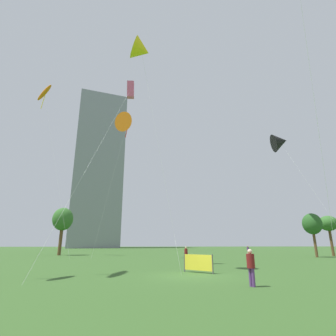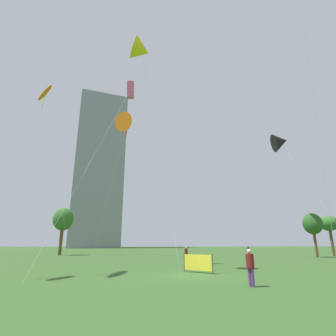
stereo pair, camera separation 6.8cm
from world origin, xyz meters
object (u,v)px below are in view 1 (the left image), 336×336
at_px(person_standing_1, 186,253).
at_px(person_standing_2, 248,250).
at_px(kite_flying_3, 44,93).
at_px(kite_flying_4, 130,90).
at_px(kite_flying_7, 127,123).
at_px(park_tree_2, 63,220).
at_px(kite_flying_1, 280,142).
at_px(park_tree_1, 312,224).
at_px(distant_highrise_0, 97,171).
at_px(person_standing_0, 251,265).
at_px(park_tree_0, 328,224).
at_px(kite_flying_6, 141,50).
at_px(event_banner, 198,263).

height_order(person_standing_1, person_standing_2, person_standing_1).
bearing_deg(person_standing_2, person_standing_1, -94.57).
bearing_deg(kite_flying_3, person_standing_1, -31.87).
bearing_deg(kite_flying_4, kite_flying_7, 96.37).
bearing_deg(park_tree_2, kite_flying_3, -152.77).
relative_size(kite_flying_3, kite_flying_4, 1.57).
height_order(kite_flying_1, park_tree_1, kite_flying_1).
bearing_deg(kite_flying_7, park_tree_1, 3.05).
bearing_deg(person_standing_2, park_tree_2, -151.15).
distance_m(person_standing_1, distant_highrise_0, 98.45).
bearing_deg(kite_flying_1, person_standing_0, -123.29).
bearing_deg(person_standing_2, kite_flying_1, -16.09).
bearing_deg(park_tree_2, park_tree_1, -13.40).
relative_size(person_standing_1, park_tree_0, 0.25).
distance_m(person_standing_1, kite_flying_6, 20.79).
bearing_deg(person_standing_1, kite_flying_3, -109.40).
bearing_deg(distant_highrise_0, person_standing_2, -79.04).
distance_m(person_standing_1, event_banner, 10.50).
bearing_deg(distant_highrise_0, park_tree_1, -75.32).
relative_size(person_standing_2, kite_flying_7, 0.07).
xyz_separation_m(person_standing_0, person_standing_1, (-0.69, 16.44, -0.06)).
bearing_deg(person_standing_0, park_tree_1, 117.33).
relative_size(park_tree_0, park_tree_1, 1.00).
xyz_separation_m(kite_flying_6, distant_highrise_0, (-22.72, 97.63, 15.12)).
distance_m(person_standing_2, distant_highrise_0, 92.31).
distance_m(person_standing_0, park_tree_0, 37.23).
relative_size(kite_flying_3, kite_flying_7, 1.42).
bearing_deg(kite_flying_3, distant_highrise_0, 93.25).
xyz_separation_m(person_standing_1, park_tree_0, (24.89, 11.57, 4.01)).
height_order(park_tree_0, park_tree_2, park_tree_2).
distance_m(distant_highrise_0, event_banner, 107.85).
height_order(person_standing_2, kite_flying_7, kite_flying_7).
distance_m(kite_flying_1, kite_flying_3, 41.68).
xyz_separation_m(park_tree_1, event_banner, (-20.59, -18.56, -3.94)).
distance_m(person_standing_2, kite_flying_6, 31.99).
distance_m(kite_flying_3, park_tree_2, 23.38).
bearing_deg(park_tree_2, person_standing_2, -10.63).
bearing_deg(event_banner, person_standing_1, 86.20).
relative_size(kite_flying_1, park_tree_1, 2.92).
xyz_separation_m(person_standing_1, person_standing_2, (11.27, 11.65, -0.00)).
height_order(person_standing_1, park_tree_1, park_tree_1).
bearing_deg(kite_flying_6, person_standing_1, 60.96).
relative_size(kite_flying_3, park_tree_0, 4.76).
bearing_deg(kite_flying_3, park_tree_2, 27.23).
xyz_separation_m(person_standing_1, kite_flying_1, (15.29, 5.79, 15.56)).
bearing_deg(person_standing_1, park_tree_0, 127.40).
bearing_deg(kite_flying_7, person_standing_1, -41.33).
height_order(person_standing_1, park_tree_2, park_tree_2).
bearing_deg(person_standing_2, kite_flying_4, -98.67).
bearing_deg(park_tree_2, kite_flying_4, -60.13).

